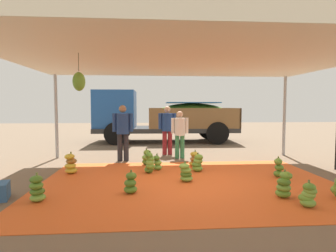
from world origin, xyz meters
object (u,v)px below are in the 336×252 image
object	(u,v)px
banana_bunch_10	(308,195)
banana_bunch_9	(71,164)
banana_bunch_2	(195,159)
banana_bunch_5	(37,189)
banana_bunch_8	(150,163)
worker_0	(180,131)
banana_bunch_0	(157,163)
cargo_truck_main	(161,116)
banana_bunch_7	(284,185)
banana_bunch_1	(279,168)
worker_1	(123,129)
banana_bunch_12	(131,184)
banana_bunch_3	(198,163)
banana_bunch_6	(147,158)
banana_bunch_11	(186,173)
worker_2	(167,126)

from	to	relation	value
banana_bunch_10	banana_bunch_9	bearing A→B (deg)	149.74
banana_bunch_2	banana_bunch_5	bearing A→B (deg)	-140.30
banana_bunch_8	worker_0	size ratio (longest dim) A/B	0.37
banana_bunch_0	cargo_truck_main	bearing A→B (deg)	86.11
banana_bunch_0	banana_bunch_7	size ratio (longest dim) A/B	0.84
banana_bunch_5	banana_bunch_9	size ratio (longest dim) A/B	0.96
banana_bunch_1	banana_bunch_2	size ratio (longest dim) A/B	1.08
banana_bunch_8	worker_1	xyz separation A→B (m)	(-0.80, 1.70, 0.74)
banana_bunch_5	banana_bunch_12	distance (m)	1.64
banana_bunch_3	banana_bunch_8	xyz separation A→B (m)	(-1.23, -0.10, 0.04)
banana_bunch_12	worker_0	xyz separation A→B (m)	(1.37, 3.59, 0.70)
banana_bunch_6	banana_bunch_11	world-z (taller)	banana_bunch_6
banana_bunch_0	banana_bunch_1	world-z (taller)	banana_bunch_1
banana_bunch_3	banana_bunch_8	world-z (taller)	banana_bunch_8
worker_1	banana_bunch_0	bearing A→B (deg)	-53.96
banana_bunch_9	worker_1	world-z (taller)	worker_1
banana_bunch_12	worker_2	xyz separation A→B (m)	(1.02, 4.34, 0.79)
banana_bunch_3	banana_bunch_11	bearing A→B (deg)	-115.02
banana_bunch_9	banana_bunch_3	bearing A→B (deg)	-0.43
banana_bunch_12	banana_bunch_9	bearing A→B (deg)	132.58
banana_bunch_5	banana_bunch_7	size ratio (longest dim) A/B	1.00
banana_bunch_0	worker_2	size ratio (longest dim) A/B	0.26
banana_bunch_5	banana_bunch_10	xyz separation A→B (m)	(4.58, -0.58, -0.03)
banana_bunch_2	banana_bunch_6	size ratio (longest dim) A/B	0.98
banana_bunch_2	banana_bunch_10	world-z (taller)	banana_bunch_2
banana_bunch_1	worker_2	distance (m)	4.19
banana_bunch_12	worker_1	distance (m)	3.41
banana_bunch_0	banana_bunch_10	xyz separation A→B (m)	(2.40, -2.86, 0.01)
banana_bunch_2	cargo_truck_main	bearing A→B (deg)	96.81
banana_bunch_2	banana_bunch_3	xyz separation A→B (m)	(-0.04, -0.64, 0.02)
banana_bunch_9	cargo_truck_main	world-z (taller)	cargo_truck_main
banana_bunch_5	banana_bunch_10	distance (m)	4.62
banana_bunch_2	banana_bunch_8	xyz separation A→B (m)	(-1.27, -0.74, 0.06)
banana_bunch_7	worker_0	xyz separation A→B (m)	(-1.44, 4.06, 0.66)
banana_bunch_2	banana_bunch_3	bearing A→B (deg)	-93.88
banana_bunch_6	worker_2	bearing A→B (deg)	67.62
banana_bunch_3	worker_1	bearing A→B (deg)	141.62
banana_bunch_1	worker_1	distance (m)	4.54
banana_bunch_10	banana_bunch_7	bearing A→B (deg)	110.32
banana_bunch_6	banana_bunch_3	bearing A→B (deg)	-35.07
banana_bunch_0	banana_bunch_3	bearing A→B (deg)	-12.69
banana_bunch_10	worker_0	size ratio (longest dim) A/B	0.29
banana_bunch_12	worker_1	world-z (taller)	worker_1
banana_bunch_7	worker_0	size ratio (longest dim) A/B	0.34
banana_bunch_5	worker_2	bearing A→B (deg)	60.89
banana_bunch_6	banana_bunch_9	bearing A→B (deg)	-154.69
banana_bunch_2	worker_2	world-z (taller)	worker_2
banana_bunch_2	banana_bunch_12	xyz separation A→B (m)	(-1.65, -2.33, -0.01)
banana_bunch_0	banana_bunch_1	xyz separation A→B (m)	(2.82, -0.94, 0.03)
banana_bunch_8	worker_0	xyz separation A→B (m)	(0.99, 2.00, 0.63)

